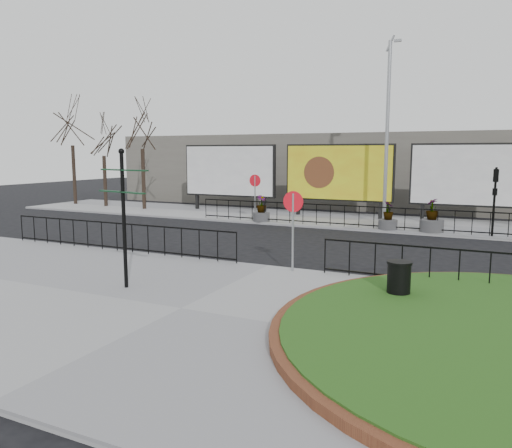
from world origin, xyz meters
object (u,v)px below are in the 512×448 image
Objects in this scene: planter_b at (388,219)px; planter_c at (432,220)px; planter_a at (261,212)px; billboard_mid at (338,173)px; lamp_post at (387,130)px; fingerpost_sign at (123,205)px; litter_bin at (399,281)px.

planter_c reaches higher than planter_b.
planter_a is at bearing -179.06° from planter_c.
planter_b is (3.50, -3.54, -2.00)m from billboard_mid.
billboard_mid is at bearing 146.75° from lamp_post.
billboard_mid is at bearing 101.34° from fingerpost_sign.
lamp_post is 6.85× the size of planter_b.
planter_a is at bearing 128.12° from litter_bin.
litter_bin is 0.65× the size of planter_c.
fingerpost_sign is 13.79m from planter_a.
planter_a is 0.90× the size of planter_c.
lamp_post is 15.78m from fingerpost_sign.
billboard_mid reaches higher than planter_c.
lamp_post is (3.01, -1.97, 2.23)m from billboard_mid.
planter_a is 8.59m from planter_c.
lamp_post is 5.97× the size of planter_c.
billboard_mid reaches higher than fingerpost_sign.
lamp_post is 7.61m from planter_a.
billboard_mid is 6.19× the size of litter_bin.
lamp_post is 2.47× the size of fingerpost_sign.
lamp_post is at bearing 14.61° from planter_a.
planter_a reaches higher than litter_bin.
planter_b is at bearing -45.34° from billboard_mid.
planter_a is 1.03× the size of planter_b.
lamp_post is at bearing 149.30° from planter_c.
planter_a is (-2.25, 13.49, -1.75)m from fingerpost_sign.
litter_bin is (6.88, 1.86, -1.75)m from fingerpost_sign.
planter_c is at bearing 92.61° from litter_bin.
lamp_post is 5.06m from planter_c.
lamp_post reaches higher than litter_bin.
planter_c is at bearing 3.25° from planter_b.
planter_c is at bearing -32.12° from billboard_mid.
planter_c is (5.46, -3.43, -1.95)m from billboard_mid.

